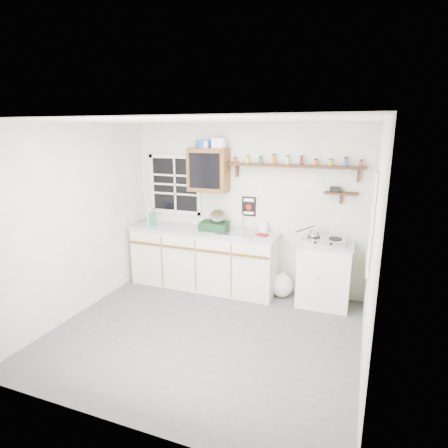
# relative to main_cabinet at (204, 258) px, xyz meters

# --- Properties ---
(room) EXTENTS (3.64, 3.24, 2.54)m
(room) POSITION_rel_main_cabinet_xyz_m (0.58, -1.30, 0.79)
(room) COLOR #4C4C4E
(room) RESTS_ON ground
(main_cabinet) EXTENTS (2.31, 0.63, 0.92)m
(main_cabinet) POSITION_rel_main_cabinet_xyz_m (0.00, 0.00, 0.00)
(main_cabinet) COLOR beige
(main_cabinet) RESTS_ON floor
(right_cabinet) EXTENTS (0.73, 0.57, 0.91)m
(right_cabinet) POSITION_rel_main_cabinet_xyz_m (1.83, 0.03, -0.01)
(right_cabinet) COLOR silver
(right_cabinet) RESTS_ON floor
(sink) EXTENTS (0.52, 0.44, 0.29)m
(sink) POSITION_rel_main_cabinet_xyz_m (0.54, 0.01, 0.47)
(sink) COLOR silver
(sink) RESTS_ON main_cabinet
(upper_cabinet) EXTENTS (0.60, 0.32, 0.65)m
(upper_cabinet) POSITION_rel_main_cabinet_xyz_m (0.03, 0.14, 1.36)
(upper_cabinet) COLOR brown
(upper_cabinet) RESTS_ON wall_back
(upper_cabinet_clutter) EXTENTS (0.45, 0.24, 0.14)m
(upper_cabinet_clutter) POSITION_rel_main_cabinet_xyz_m (0.05, 0.14, 1.75)
(upper_cabinet_clutter) COLOR #1A3FAC
(upper_cabinet_clutter) RESTS_ON upper_cabinet
(spice_shelf) EXTENTS (1.91, 0.18, 0.35)m
(spice_shelf) POSITION_rel_main_cabinet_xyz_m (1.31, 0.21, 1.46)
(spice_shelf) COLOR #301E0D
(spice_shelf) RESTS_ON wall_back
(secondary_shelf) EXTENTS (0.45, 0.16, 0.24)m
(secondary_shelf) POSITION_rel_main_cabinet_xyz_m (1.94, 0.22, 1.12)
(secondary_shelf) COLOR #301E0D
(secondary_shelf) RESTS_ON wall_back
(warning_sign) EXTENTS (0.22, 0.02, 0.30)m
(warning_sign) POSITION_rel_main_cabinet_xyz_m (0.63, 0.29, 0.82)
(warning_sign) COLOR black
(warning_sign) RESTS_ON wall_back
(window_back) EXTENTS (0.93, 0.03, 0.98)m
(window_back) POSITION_rel_main_cabinet_xyz_m (-0.62, 0.29, 1.09)
(window_back) COLOR black
(window_back) RESTS_ON wall_back
(window_right) EXTENTS (0.03, 0.78, 1.08)m
(window_right) POSITION_rel_main_cabinet_xyz_m (2.37, -0.75, 0.99)
(window_right) COLOR black
(window_right) RESTS_ON wall_back
(water_bottles) EXTENTS (0.16, 0.12, 0.29)m
(water_bottles) POSITION_rel_main_cabinet_xyz_m (-0.91, -0.02, 0.59)
(water_bottles) COLOR #A7B9C3
(water_bottles) RESTS_ON main_cabinet
(dish_rack) EXTENTS (0.44, 0.35, 0.31)m
(dish_rack) POSITION_rel_main_cabinet_xyz_m (0.17, 0.07, 0.56)
(dish_rack) COLOR black
(dish_rack) RESTS_ON main_cabinet
(soap_bottle) EXTENTS (0.10, 0.10, 0.20)m
(soap_bottle) POSITION_rel_main_cabinet_xyz_m (0.91, 0.19, 0.56)
(soap_bottle) COLOR silver
(soap_bottle) RESTS_ON main_cabinet
(rag) EXTENTS (0.18, 0.16, 0.02)m
(rag) POSITION_rel_main_cabinet_xyz_m (0.93, 0.02, 0.47)
(rag) COLOR maroon
(rag) RESTS_ON main_cabinet
(hotplate) EXTENTS (0.57, 0.31, 0.08)m
(hotplate) POSITION_rel_main_cabinet_xyz_m (1.81, 0.01, 0.49)
(hotplate) COLOR silver
(hotplate) RESTS_ON right_cabinet
(saucepan) EXTENTS (0.35, 0.16, 0.15)m
(saucepan) POSITION_rel_main_cabinet_xyz_m (1.66, 0.01, 0.57)
(saucepan) COLOR silver
(saucepan) RESTS_ON hotplate
(trash_bag) EXTENTS (0.38, 0.34, 0.43)m
(trash_bag) POSITION_rel_main_cabinet_xyz_m (1.24, 0.05, -0.28)
(trash_bag) COLOR silver
(trash_bag) RESTS_ON floor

